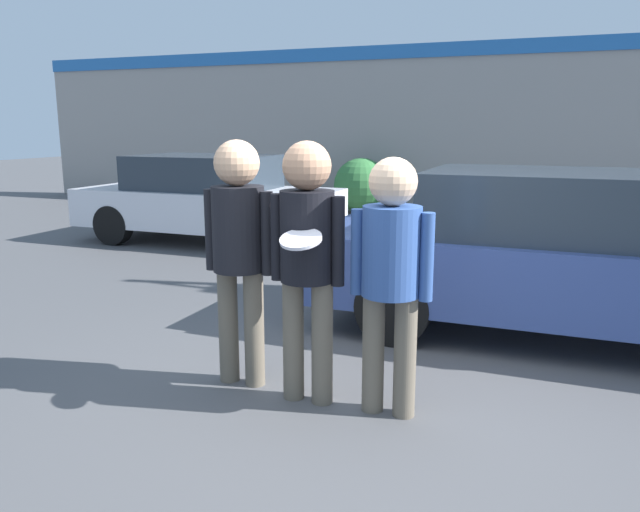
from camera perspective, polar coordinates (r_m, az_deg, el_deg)
ground_plane at (r=4.56m, az=1.76°, el=-13.20°), size 56.00×56.00×0.00m
storefront_building at (r=14.10m, az=16.15°, el=11.15°), size 24.00×0.22×3.66m
person_left at (r=4.60m, az=-7.44°, el=1.59°), size 0.55×0.38×1.83m
person_middle_with_frisbee at (r=4.25m, az=-1.18°, el=0.82°), size 0.54×0.59×1.83m
person_right at (r=4.09m, az=6.52°, el=-0.66°), size 0.55×0.38×1.74m
parked_car_near at (r=6.13m, az=21.97°, el=0.08°), size 4.73×1.83×1.53m
parked_car_far at (r=10.62m, az=-10.23°, el=5.20°), size 4.27×1.87×1.44m
shrub at (r=13.96m, az=3.78°, el=6.44°), size 1.22×1.22×1.22m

